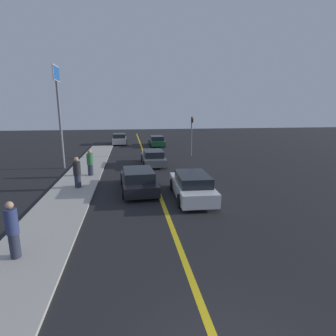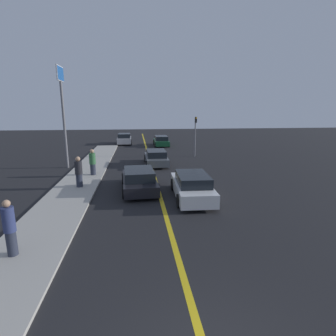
# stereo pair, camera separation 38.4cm
# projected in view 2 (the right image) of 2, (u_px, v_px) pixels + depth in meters

# --- Properties ---
(road_center_line) EXTENTS (0.20, 60.00, 0.01)m
(road_center_line) POSITION_uv_depth(u_px,v_px,m) (151.00, 165.00, 21.89)
(road_center_line) COLOR gold
(road_center_line) RESTS_ON ground_plane
(sidewalk_left) EXTENTS (2.53, 30.53, 0.11)m
(sidewalk_left) POSITION_uv_depth(u_px,v_px,m) (86.00, 174.00, 18.65)
(sidewalk_left) COLOR #ADA89E
(sidewalk_left) RESTS_ON ground_plane
(car_near_right_lane) EXTENTS (2.01, 4.63, 1.34)m
(car_near_right_lane) POSITION_uv_depth(u_px,v_px,m) (192.00, 186.00, 13.73)
(car_near_right_lane) COLOR silver
(car_near_right_lane) RESTS_ON ground_plane
(car_ahead_center) EXTENTS (2.14, 4.51, 1.27)m
(car_ahead_center) POSITION_uv_depth(u_px,v_px,m) (139.00, 180.00, 15.05)
(car_ahead_center) COLOR black
(car_ahead_center) RESTS_ON ground_plane
(car_far_distant) EXTENTS (1.91, 4.39, 1.25)m
(car_far_distant) POSITION_uv_depth(u_px,v_px,m) (156.00, 158.00, 22.13)
(car_far_distant) COLOR #4C5156
(car_far_distant) RESTS_ON ground_plane
(car_parked_left_lot) EXTENTS (1.88, 4.51, 1.29)m
(car_parked_left_lot) POSITION_uv_depth(u_px,v_px,m) (161.00, 141.00, 33.78)
(car_parked_left_lot) COLOR #144728
(car_parked_left_lot) RESTS_ON ground_plane
(car_oncoming_far) EXTENTS (1.97, 4.25, 1.43)m
(car_oncoming_far) POSITION_uv_depth(u_px,v_px,m) (124.00, 139.00, 35.50)
(car_oncoming_far) COLOR #9E9EA3
(car_oncoming_far) RESTS_ON ground_plane
(pedestrian_near_curb) EXTENTS (0.36, 0.36, 1.82)m
(pedestrian_near_curb) POSITION_uv_depth(u_px,v_px,m) (10.00, 228.00, 8.03)
(pedestrian_near_curb) COLOR #282D3D
(pedestrian_near_curb) RESTS_ON sidewalk_left
(pedestrian_mid_group) EXTENTS (0.43, 0.43, 1.81)m
(pedestrian_mid_group) POSITION_uv_depth(u_px,v_px,m) (79.00, 172.00, 15.32)
(pedestrian_mid_group) COLOR #282D3D
(pedestrian_mid_group) RESTS_ON sidewalk_left
(pedestrian_far_standing) EXTENTS (0.43, 0.43, 1.81)m
(pedestrian_far_standing) POSITION_uv_depth(u_px,v_px,m) (93.00, 162.00, 18.19)
(pedestrian_far_standing) COLOR #282D3D
(pedestrian_far_standing) RESTS_ON sidewalk_left
(traffic_light) EXTENTS (0.18, 0.40, 3.88)m
(traffic_light) POSITION_uv_depth(u_px,v_px,m) (195.00, 132.00, 25.66)
(traffic_light) COLOR slate
(traffic_light) RESTS_ON ground_plane
(roadside_sign) EXTENTS (0.20, 1.70, 7.75)m
(roadside_sign) POSITION_uv_depth(u_px,v_px,m) (62.00, 97.00, 19.90)
(roadside_sign) COLOR slate
(roadside_sign) RESTS_ON ground_plane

